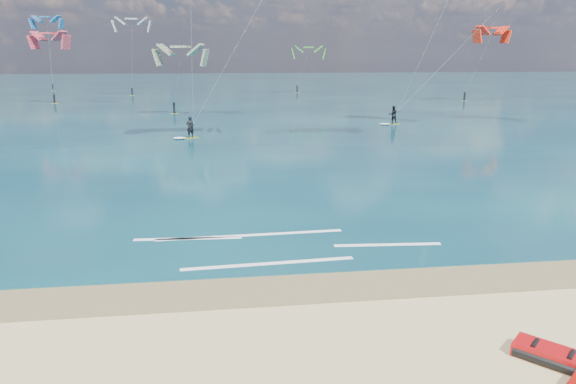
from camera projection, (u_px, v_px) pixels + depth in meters
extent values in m
plane|color=tan|center=(242.00, 129.00, 52.02)|extent=(320.00, 320.00, 0.00)
cube|color=brown|center=(287.00, 288.00, 16.56)|extent=(320.00, 2.40, 0.01)
cube|color=#0B2B3F|center=(230.00, 89.00, 113.35)|extent=(320.00, 200.00, 0.04)
cube|color=#CDEE1C|center=(191.00, 138.00, 46.20)|extent=(1.44, 1.16, 0.06)
imported|color=black|center=(190.00, 127.00, 45.95)|extent=(0.82, 0.70, 1.90)
cylinder|color=black|center=(193.00, 124.00, 45.61)|extent=(0.51, 0.36, 0.04)
cube|color=#A5D11F|center=(393.00, 124.00, 55.59)|extent=(1.58, 0.86, 0.07)
imported|color=black|center=(393.00, 115.00, 55.34)|extent=(0.95, 0.74, 1.91)
cylinder|color=black|center=(397.00, 112.00, 54.98)|extent=(0.60, 0.21, 0.04)
cube|color=white|center=(388.00, 245.00, 20.25)|extent=(4.26, 0.55, 0.01)
cube|color=white|center=(188.00, 239.00, 20.92)|extent=(4.38, 0.51, 0.01)
cube|color=white|center=(251.00, 235.00, 21.33)|extent=(7.76, 0.52, 0.01)
cube|color=white|center=(269.00, 264.00, 18.42)|extent=(6.26, 0.58, 0.01)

